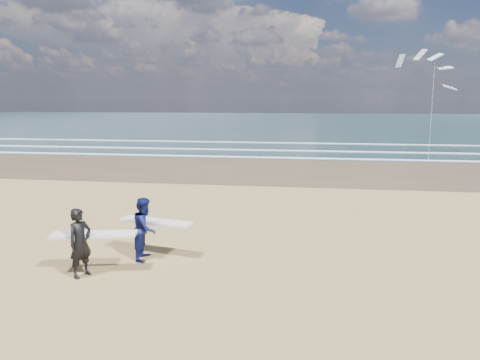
# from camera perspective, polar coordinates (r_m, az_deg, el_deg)

# --- Properties ---
(ocean) EXTENTS (220.00, 100.00, 0.02)m
(ocean) POSITION_cam_1_polar(r_m,az_deg,el_deg) (83.51, 19.23, 7.16)
(ocean) COLOR #1B353B
(ocean) RESTS_ON ground
(surfer_near) EXTENTS (2.26, 1.22, 1.81)m
(surfer_near) POSITION_cam_1_polar(r_m,az_deg,el_deg) (11.82, -20.30, -7.72)
(surfer_near) COLOR black
(surfer_near) RESTS_ON ground
(surfer_far) EXTENTS (2.26, 1.28, 1.80)m
(surfer_far) POSITION_cam_1_polar(r_m,az_deg,el_deg) (12.60, -12.44, -6.23)
(surfer_far) COLOR #0C1347
(surfer_far) RESTS_ON ground
(kite_1) EXTENTS (5.41, 4.70, 8.91)m
(kite_1) POSITION_cam_1_polar(r_m,az_deg,el_deg) (37.72, 24.31, 10.37)
(kite_1) COLOR slate
(kite_1) RESTS_ON ground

